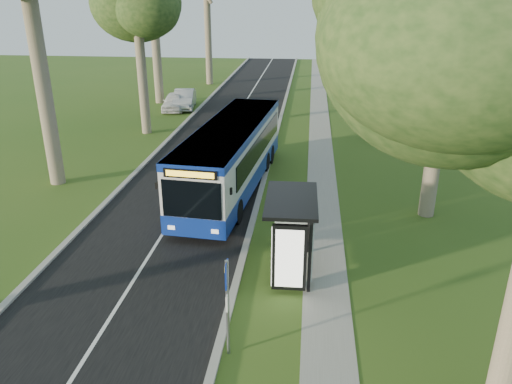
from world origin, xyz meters
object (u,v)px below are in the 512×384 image
Objects in this scene: car_white at (174,102)px; bus_stop_sign at (227,298)px; bus_shelter at (295,226)px; litter_bin at (282,235)px; car_silver at (184,99)px; bus at (232,156)px.

bus_stop_sign is at bearing -77.48° from car_white.
litter_bin is (-0.53, 2.27, -1.49)m from bus_shelter.
car_silver is (-10.16, 25.82, -1.18)m from bus_shelter.
bus is at bearing 116.50° from litter_bin.
car_silver is at bearing 104.68° from bus_stop_sign.
car_white is at bearing 114.34° from litter_bin.
bus is 19.18m from car_silver.
bus reaches higher than car_white.
car_silver reaches higher than car_white.
bus_stop_sign is 3.24× the size of litter_bin.
bus_shelter is 3.64× the size of litter_bin.
litter_bin is at bearing -75.55° from car_silver.
bus is at bearing -71.46° from car_white.
car_white is (-10.30, 22.76, 0.26)m from litter_bin.
bus_stop_sign is 30.58m from car_white.
litter_bin is at bearing -58.27° from bus.
litter_bin is 25.45m from car_silver.
bus_stop_sign is (1.76, -12.03, 0.07)m from bus.
car_white is at bearing 112.31° from bus_shelter.
bus_shelter is (1.59, 4.10, 0.17)m from bus_stop_sign.
car_silver is at bearing 116.07° from bus.
bus_shelter is at bearing -76.31° from car_silver.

